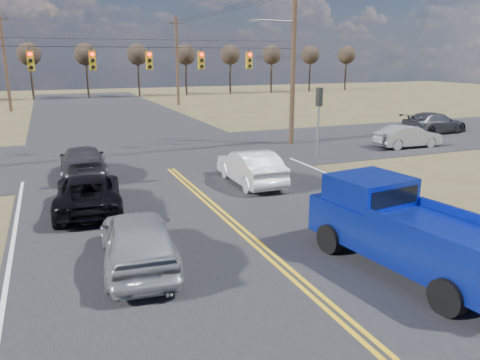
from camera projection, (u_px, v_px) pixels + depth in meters
name	position (u px, v px, depth m)	size (l,w,h in m)	color
ground	(317.00, 297.00, 10.98)	(160.00, 160.00, 0.00)	brown
road_main	(194.00, 190.00, 19.93)	(14.00, 120.00, 0.02)	#28282B
road_cross	(154.00, 155.00, 27.09)	(120.00, 12.00, 0.02)	#28282B
signal_gantry	(159.00, 65.00, 25.80)	(19.60, 4.83, 10.00)	#473323
utility_poles	(153.00, 62.00, 24.87)	(19.60, 58.32, 10.00)	#473323
treeline	(123.00, 54.00, 33.66)	(87.00, 117.80, 7.40)	#33261C
pickup_truck	(405.00, 230.00, 12.25)	(2.98, 6.18, 2.24)	black
silver_suv	(138.00, 239.00, 12.41)	(1.87, 4.66, 1.59)	#95979C
black_suv	(88.00, 193.00, 17.06)	(2.26, 4.91, 1.36)	black
white_car_queue	(250.00, 167.00, 20.70)	(1.62, 4.65, 1.53)	silver
dgrey_car_queue	(83.00, 162.00, 21.97)	(2.02, 4.96, 1.44)	#37363C
cross_car_east_near	(408.00, 136.00, 29.10)	(4.23, 1.48, 1.40)	gray
cross_car_east_far	(434.00, 123.00, 34.52)	(5.36, 2.18, 1.55)	#37373C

